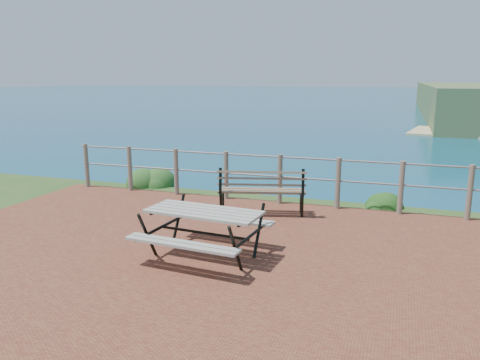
{
  "coord_description": "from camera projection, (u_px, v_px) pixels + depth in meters",
  "views": [
    {
      "loc": [
        2.22,
        -5.54,
        2.5
      ],
      "look_at": [
        -0.39,
        2.02,
        0.75
      ],
      "focal_mm": 35.0,
      "sensor_mm": 36.0,
      "label": 1
    }
  ],
  "objects": [
    {
      "name": "ocean",
      "position": [
        398.0,
        84.0,
        191.11
      ],
      "size": [
        1200.0,
        1200.0,
        0.0
      ],
      "primitive_type": "plane",
      "color": "#135F72",
      "rests_on": "ground"
    },
    {
      "name": "park_bench",
      "position": [
        262.0,
        184.0,
        8.61
      ],
      "size": [
        1.65,
        0.8,
        0.9
      ],
      "rotation": [
        0.0,
        0.0,
        0.26
      ],
      "color": "brown",
      "rests_on": "ground"
    },
    {
      "name": "picnic_table",
      "position": [
        204.0,
        228.0,
        6.56
      ],
      "size": [
        1.65,
        1.39,
        0.68
      ],
      "rotation": [
        0.0,
        0.0,
        -0.08
      ],
      "color": "gray",
      "rests_on": "ground"
    },
    {
      "name": "shrub_lip_east",
      "position": [
        380.0,
        206.0,
        9.31
      ],
      "size": [
        0.72,
        0.72,
        0.44
      ],
      "primitive_type": "ellipsoid",
      "color": "#1C4114",
      "rests_on": "ground"
    },
    {
      "name": "shrub_lip_west",
      "position": [
        149.0,
        185.0,
        11.16
      ],
      "size": [
        0.88,
        0.88,
        0.67
      ],
      "primitive_type": "ellipsoid",
      "color": "#275B22",
      "rests_on": "ground"
    },
    {
      "name": "ground",
      "position": [
        219.0,
        266.0,
        6.36
      ],
      "size": [
        10.0,
        7.0,
        0.12
      ],
      "primitive_type": "cube",
      "color": "brown",
      "rests_on": "ground"
    },
    {
      "name": "safety_railing",
      "position": [
        280.0,
        177.0,
        9.33
      ],
      "size": [
        9.4,
        0.1,
        1.0
      ],
      "color": "#6B5B4C",
      "rests_on": "ground"
    }
  ]
}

